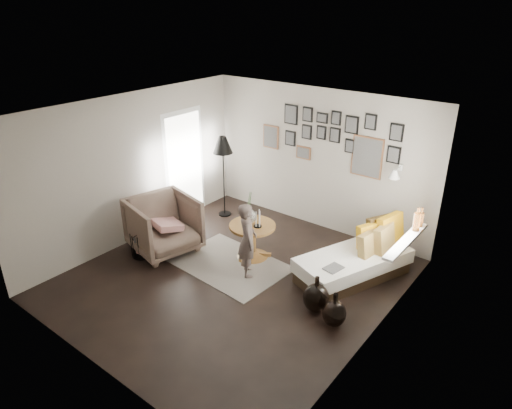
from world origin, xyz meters
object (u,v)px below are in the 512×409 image
Objects in this scene: demijohn_small at (334,313)px; child at (247,240)px; magazine_basket at (142,244)px; floor_lamp at (223,148)px; demijohn_large at (316,298)px; vase at (249,214)px; daybed at (356,259)px; armchair at (164,225)px; pedestal_table at (252,242)px.

child reaches higher than demijohn_small.
magazine_basket is at bearing 65.08° from child.
demijohn_large is (3.06, -1.56, -1.19)m from floor_lamp.
demijohn_large is at bearing -20.44° from vase.
vase is 0.28× the size of daybed.
pedestal_table is at bearing -47.00° from armchair.
armchair is 1.62m from child.
child is at bearing 19.99° from magazine_basket.
pedestal_table is 2.08m from demijohn_small.
demijohn_large is at bearing -73.59° from armchair.
demijohn_small is (2.03, -0.74, -0.58)m from vase.
pedestal_table is 0.50m from vase.
vase is 1.00× the size of demijohn_large.
daybed is at bearing 89.03° from demijohn_large.
vase is at bearing 159.82° from demijohn_small.
child is (1.77, 0.64, 0.39)m from magazine_basket.
child is at bearing -66.23° from armchair.
child is at bearing -121.73° from daybed.
vase is at bearing 159.56° from demijohn_large.
daybed reaches higher than demijohn_large.
demijohn_small is at bearing -18.92° from demijohn_large.
pedestal_table is at bearing -33.08° from floor_lamp.
floor_lamp reaches higher than magazine_basket.
pedestal_table reaches higher than demijohn_large.
child is (-1.33, 0.14, 0.39)m from demijohn_large.
pedestal_table is at bearing -139.76° from daybed.
armchair is 2.11× the size of demijohn_small.
daybed is 3.30m from floor_lamp.
demijohn_small is at bearing 6.28° from magazine_basket.
child is (-1.68, 0.26, 0.42)m from demijohn_small.
pedestal_table is 1.40× the size of vase.
armchair is 0.87× the size of child.
demijohn_large is (1.60, -0.60, -0.07)m from pedestal_table.
floor_lamp is 3.98m from demijohn_small.
daybed is at bearing 17.48° from vase.
armchair is (-1.32, -0.74, 0.20)m from pedestal_table.
demijohn_large is at bearing -20.75° from pedestal_table.
vase is 0.52× the size of armchair.
pedestal_table is 1.71m from demijohn_large.
child is at bearing -59.89° from pedestal_table.
daybed is 3.53m from magazine_basket.
daybed is at bearing -52.50° from armchair.
demijohn_large is (-0.02, -1.16, -0.07)m from daybed.
vase reaches higher than demijohn_large.
floor_lamp reaches higher than demijohn_large.
floor_lamp reaches higher than armchair.
daybed is 3.96× the size of demijohn_small.
child reaches higher than daybed.
magazine_basket is at bearing -130.68° from daybed.
vase is at bearing -44.78° from armchair.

